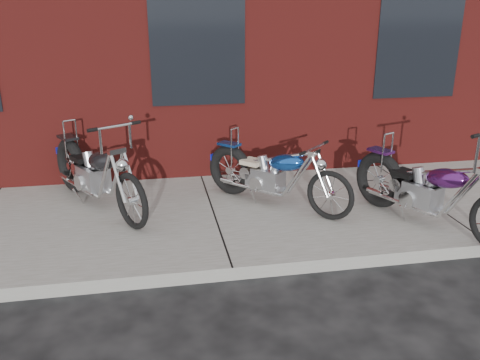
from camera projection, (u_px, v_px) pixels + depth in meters
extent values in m
plane|color=black|center=(233.00, 281.00, 5.34)|extent=(120.00, 120.00, 0.00)
cube|color=slate|center=(214.00, 218.00, 6.71)|extent=(22.00, 3.00, 0.15)
torus|color=black|center=(389.00, 183.00, 6.66)|extent=(0.45, 0.75, 0.76)
cube|color=#8F9299|center=(433.00, 199.00, 6.14)|extent=(0.44, 0.51, 0.32)
ellipsoid|color=#531B64|center=(459.00, 182.00, 5.81)|extent=(0.49, 0.64, 0.32)
cube|color=black|center=(416.00, 177.00, 6.28)|extent=(0.35, 0.37, 0.06)
cylinder|color=silver|center=(397.00, 155.00, 6.46)|extent=(0.03, 0.03, 0.50)
cylinder|color=silver|center=(422.00, 201.00, 6.43)|extent=(0.45, 0.88, 0.05)
torus|color=black|center=(239.00, 172.00, 7.15)|extent=(0.60, 0.62, 0.72)
torus|color=black|center=(341.00, 198.00, 6.29)|extent=(0.50, 0.52, 0.65)
cube|color=#8F9299|center=(277.00, 181.00, 6.80)|extent=(0.48, 0.48, 0.30)
ellipsoid|color=#174AA5|center=(296.00, 165.00, 6.55)|extent=(0.57, 0.58, 0.31)
cube|color=#C1AE90|center=(261.00, 164.00, 6.87)|extent=(0.37, 0.37, 0.06)
cylinder|color=silver|center=(333.00, 176.00, 6.27)|extent=(0.23, 0.24, 0.54)
cylinder|color=silver|center=(325.00, 149.00, 6.24)|extent=(0.42, 0.40, 0.03)
cylinder|color=silver|center=(243.00, 147.00, 6.98)|extent=(0.03, 0.03, 0.48)
cylinder|color=silver|center=(268.00, 185.00, 7.05)|extent=(0.66, 0.68, 0.05)
torus|color=black|center=(76.00, 168.00, 7.20)|extent=(0.53, 0.75, 0.79)
torus|color=black|center=(139.00, 205.00, 6.00)|extent=(0.43, 0.65, 0.71)
cube|color=#8F9299|center=(99.00, 181.00, 6.71)|extent=(0.49, 0.53, 0.33)
ellipsoid|color=black|center=(108.00, 164.00, 6.39)|extent=(0.55, 0.66, 0.33)
cube|color=black|center=(88.00, 161.00, 6.84)|extent=(0.38, 0.40, 0.07)
cylinder|color=silver|center=(131.00, 179.00, 6.00)|extent=(0.20, 0.29, 0.59)
cylinder|color=silver|center=(121.00, 128.00, 5.90)|extent=(0.53, 0.33, 0.03)
cylinder|color=silver|center=(76.00, 141.00, 7.00)|extent=(0.03, 0.03, 0.52)
cylinder|color=silver|center=(101.00, 184.00, 7.01)|extent=(0.55, 0.87, 0.05)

